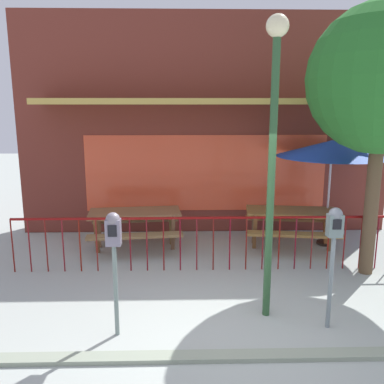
{
  "coord_description": "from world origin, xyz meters",
  "views": [
    {
      "loc": [
        -0.55,
        -4.61,
        2.86
      ],
      "look_at": [
        -0.36,
        2.59,
        1.32
      ],
      "focal_mm": 38.55,
      "sensor_mm": 36.0,
      "label": 1
    }
  ],
  "objects_px": {
    "parking_meter_near": "(334,236)",
    "street_tree": "(383,80)",
    "picnic_table_right": "(291,218)",
    "picnic_table_left": "(135,219)",
    "patio_umbrella": "(332,149)",
    "parking_meter_far": "(114,242)",
    "street_lamp": "(273,128)"
  },
  "relations": [
    {
      "from": "street_tree",
      "to": "parking_meter_near",
      "type": "bearing_deg",
      "value": -126.1
    },
    {
      "from": "picnic_table_right",
      "to": "street_lamp",
      "type": "xyz_separation_m",
      "value": [
        -1.06,
        -2.75,
        1.95
      ]
    },
    {
      "from": "picnic_table_left",
      "to": "patio_umbrella",
      "type": "bearing_deg",
      "value": 2.26
    },
    {
      "from": "street_tree",
      "to": "street_lamp",
      "type": "xyz_separation_m",
      "value": [
        -2.02,
        -1.41,
        -0.68
      ]
    },
    {
      "from": "patio_umbrella",
      "to": "picnic_table_right",
      "type": "bearing_deg",
      "value": -168.63
    },
    {
      "from": "picnic_table_right",
      "to": "parking_meter_near",
      "type": "height_order",
      "value": "parking_meter_near"
    },
    {
      "from": "street_lamp",
      "to": "street_tree",
      "type": "bearing_deg",
      "value": 34.88
    },
    {
      "from": "patio_umbrella",
      "to": "picnic_table_left",
      "type": "bearing_deg",
      "value": -177.74
    },
    {
      "from": "picnic_table_left",
      "to": "parking_meter_far",
      "type": "bearing_deg",
      "value": -88.06
    },
    {
      "from": "picnic_table_left",
      "to": "parking_meter_far",
      "type": "height_order",
      "value": "parking_meter_far"
    },
    {
      "from": "patio_umbrella",
      "to": "parking_meter_far",
      "type": "height_order",
      "value": "patio_umbrella"
    },
    {
      "from": "picnic_table_left",
      "to": "picnic_table_right",
      "type": "distance_m",
      "value": 3.15
    },
    {
      "from": "parking_meter_far",
      "to": "street_lamp",
      "type": "distance_m",
      "value": 2.43
    },
    {
      "from": "picnic_table_right",
      "to": "street_lamp",
      "type": "relative_size",
      "value": 0.5
    },
    {
      "from": "parking_meter_near",
      "to": "street_tree",
      "type": "height_order",
      "value": "street_tree"
    },
    {
      "from": "picnic_table_right",
      "to": "patio_umbrella",
      "type": "distance_m",
      "value": 1.59
    },
    {
      "from": "patio_umbrella",
      "to": "street_lamp",
      "type": "xyz_separation_m",
      "value": [
        -1.84,
        -2.91,
        0.57
      ]
    },
    {
      "from": "parking_meter_near",
      "to": "street_tree",
      "type": "bearing_deg",
      "value": 53.9
    },
    {
      "from": "street_lamp",
      "to": "patio_umbrella",
      "type": "bearing_deg",
      "value": 57.66
    },
    {
      "from": "parking_meter_near",
      "to": "street_lamp",
      "type": "bearing_deg",
      "value": 154.62
    },
    {
      "from": "patio_umbrella",
      "to": "parking_meter_far",
      "type": "xyz_separation_m",
      "value": [
        -3.82,
        -3.36,
        -0.75
      ]
    },
    {
      "from": "parking_meter_near",
      "to": "street_tree",
      "type": "relative_size",
      "value": 0.36
    },
    {
      "from": "parking_meter_near",
      "to": "street_lamp",
      "type": "distance_m",
      "value": 1.55
    },
    {
      "from": "picnic_table_right",
      "to": "street_lamp",
      "type": "distance_m",
      "value": 3.53
    },
    {
      "from": "parking_meter_far",
      "to": "street_tree",
      "type": "relative_size",
      "value": 0.36
    },
    {
      "from": "parking_meter_near",
      "to": "parking_meter_far",
      "type": "xyz_separation_m",
      "value": [
        -2.72,
        -0.1,
        -0.01
      ]
    },
    {
      "from": "patio_umbrella",
      "to": "street_tree",
      "type": "xyz_separation_m",
      "value": [
        0.18,
        -1.49,
        1.25
      ]
    },
    {
      "from": "street_tree",
      "to": "street_lamp",
      "type": "distance_m",
      "value": 2.56
    },
    {
      "from": "picnic_table_left",
      "to": "parking_meter_near",
      "type": "bearing_deg",
      "value": -47.59
    },
    {
      "from": "picnic_table_left",
      "to": "street_lamp",
      "type": "relative_size",
      "value": 0.49
    },
    {
      "from": "picnic_table_left",
      "to": "picnic_table_right",
      "type": "bearing_deg",
      "value": -0.04
    },
    {
      "from": "street_tree",
      "to": "street_lamp",
      "type": "relative_size",
      "value": 1.14
    }
  ]
}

